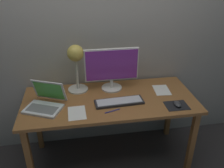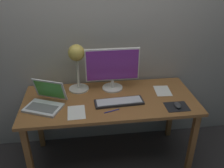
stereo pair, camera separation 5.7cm
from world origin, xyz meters
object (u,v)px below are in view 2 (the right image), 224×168
desk_lamp (77,58)px  laptop (46,99)px  keyboard_main (119,102)px  mouse (178,105)px  monitor (112,67)px  pen (112,111)px

desk_lamp → laptop: bearing=-138.2°
laptop → desk_lamp: bearing=41.8°
keyboard_main → laptop: laptop is taller
keyboard_main → desk_lamp: (-0.36, 0.30, 0.32)m
laptop → mouse: 1.16m
monitor → desk_lamp: size_ratio=1.12×
keyboard_main → mouse: (0.50, -0.13, 0.01)m
desk_lamp → monitor: bearing=-4.1°
monitor → laptop: (-0.62, -0.23, -0.17)m
keyboard_main → desk_lamp: bearing=139.8°
laptop → desk_lamp: size_ratio=0.84×
keyboard_main → desk_lamp: 0.57m
pen → mouse: bearing=-0.7°
monitor → laptop: monitor is taller
mouse → pen: size_ratio=0.69×
keyboard_main → laptop: 0.65m
mouse → keyboard_main: bearing=165.3°
monitor → pen: size_ratio=3.72×
monitor → desk_lamp: bearing=175.9°
mouse → desk_lamp: bearing=153.1°
desk_lamp → pen: desk_lamp is taller
monitor → mouse: (0.52, -0.41, -0.21)m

